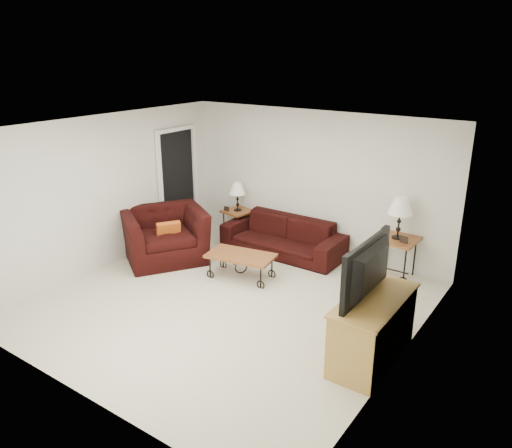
# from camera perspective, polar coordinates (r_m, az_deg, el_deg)

# --- Properties ---
(ground) EXTENTS (5.00, 5.00, 0.00)m
(ground) POSITION_cam_1_polar(r_m,az_deg,el_deg) (7.34, -3.16, -8.89)
(ground) COLOR silver
(ground) RESTS_ON ground
(wall_back) EXTENTS (5.00, 0.02, 2.50)m
(wall_back) POSITION_cam_1_polar(r_m,az_deg,el_deg) (8.85, 6.70, 4.71)
(wall_back) COLOR white
(wall_back) RESTS_ON ground
(wall_front) EXTENTS (5.00, 0.02, 2.50)m
(wall_front) POSITION_cam_1_polar(r_m,az_deg,el_deg) (5.25, -20.51, -6.96)
(wall_front) COLOR white
(wall_front) RESTS_ON ground
(wall_left) EXTENTS (0.02, 5.00, 2.50)m
(wall_left) POSITION_cam_1_polar(r_m,az_deg,el_deg) (8.54, -16.71, 3.48)
(wall_left) COLOR white
(wall_left) RESTS_ON ground
(wall_right) EXTENTS (0.02, 5.00, 2.50)m
(wall_right) POSITION_cam_1_polar(r_m,az_deg,el_deg) (5.73, 16.80, -4.29)
(wall_right) COLOR white
(wall_right) RESTS_ON ground
(ceiling) EXTENTS (5.00, 5.00, 0.00)m
(ceiling) POSITION_cam_1_polar(r_m,az_deg,el_deg) (6.53, -3.57, 10.80)
(ceiling) COLOR white
(ceiling) RESTS_ON wall_back
(doorway) EXTENTS (0.08, 0.94, 2.04)m
(doorway) POSITION_cam_1_polar(r_m,az_deg,el_deg) (9.65, -8.88, 4.43)
(doorway) COLOR black
(doorway) RESTS_ON ground
(sofa) EXTENTS (2.19, 0.86, 0.64)m
(sofa) POSITION_cam_1_polar(r_m,az_deg,el_deg) (8.89, 3.06, -1.40)
(sofa) COLOR black
(sofa) RESTS_ON ground
(side_table_left) EXTENTS (0.58, 0.58, 0.55)m
(side_table_left) POSITION_cam_1_polar(r_m,az_deg,el_deg) (9.65, -2.08, 0.01)
(side_table_left) COLOR #985726
(side_table_left) RESTS_ON ground
(side_table_right) EXTENTS (0.63, 0.63, 0.67)m
(side_table_right) POSITION_cam_1_polar(r_m,az_deg,el_deg) (8.26, 15.57, -3.71)
(side_table_right) COLOR #985726
(side_table_right) RESTS_ON ground
(lamp_left) EXTENTS (0.36, 0.36, 0.55)m
(lamp_left) POSITION_cam_1_polar(r_m,az_deg,el_deg) (9.48, -2.12, 3.13)
(lamp_left) COLOR black
(lamp_left) RESTS_ON side_table_left
(lamp_right) EXTENTS (0.39, 0.39, 0.67)m
(lamp_right) POSITION_cam_1_polar(r_m,az_deg,el_deg) (8.03, 15.99, 0.67)
(lamp_right) COLOR black
(lamp_right) RESTS_ON side_table_right
(photo_frame_left) EXTENTS (0.11, 0.01, 0.09)m
(photo_frame_left) POSITION_cam_1_polar(r_m,az_deg,el_deg) (9.52, -3.37, 1.75)
(photo_frame_left) COLOR black
(photo_frame_left) RESTS_ON side_table_left
(photo_frame_right) EXTENTS (0.13, 0.05, 0.11)m
(photo_frame_right) POSITION_cam_1_polar(r_m,az_deg,el_deg) (7.94, 16.46, -1.71)
(photo_frame_right) COLOR black
(photo_frame_right) RESTS_ON side_table_right
(coffee_table) EXTENTS (1.14, 0.74, 0.40)m
(coffee_table) POSITION_cam_1_polar(r_m,az_deg,el_deg) (8.00, -1.72, -4.79)
(coffee_table) COLOR #985726
(coffee_table) RESTS_ON ground
(armchair) EXTENTS (1.73, 1.78, 0.88)m
(armchair) POSITION_cam_1_polar(r_m,az_deg,el_deg) (8.74, -10.36, -1.23)
(armchair) COLOR black
(armchair) RESTS_ON ground
(throw_pillow) EXTENTS (0.30, 0.39, 0.40)m
(throw_pillow) POSITION_cam_1_polar(r_m,az_deg,el_deg) (8.58, -9.92, -1.04)
(throw_pillow) COLOR #BF6B18
(throw_pillow) RESTS_ON armchair
(tv_stand) EXTENTS (0.55, 1.32, 0.79)m
(tv_stand) POSITION_cam_1_polar(r_m,az_deg,el_deg) (6.08, 13.14, -11.58)
(tv_stand) COLOR #C19047
(tv_stand) RESTS_ON ground
(television) EXTENTS (0.16, 1.19, 0.68)m
(television) POSITION_cam_1_polar(r_m,az_deg,el_deg) (5.74, 13.51, -5.19)
(television) COLOR black
(television) RESTS_ON tv_stand
(backpack) EXTENTS (0.44, 0.39, 0.48)m
(backpack) POSITION_cam_1_polar(r_m,az_deg,el_deg) (8.01, 13.69, -5.01)
(backpack) COLOR black
(backpack) RESTS_ON ground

